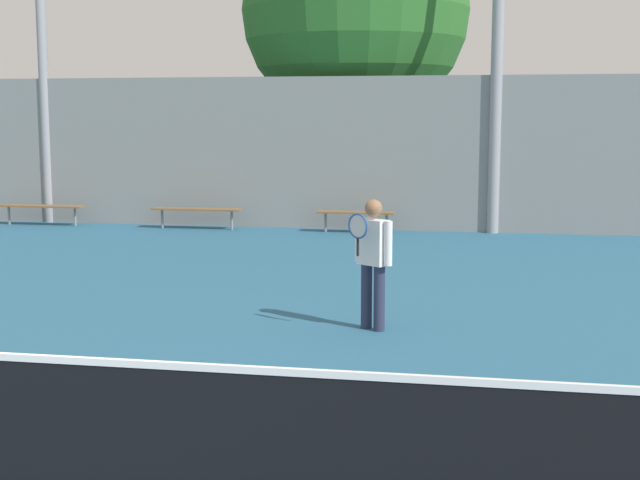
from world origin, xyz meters
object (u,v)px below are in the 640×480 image
(tree_green_broad, at_px, (355,11))
(tennis_net, at_px, (28,422))
(bench_courtside_far, at_px, (41,207))
(bench_adjacent_court, at_px, (197,210))
(tennis_player, at_px, (373,256))
(light_pole_far_right, at_px, (499,2))
(bench_courtside_near, at_px, (356,214))

(tree_green_broad, bearing_deg, tennis_net, -89.11)
(bench_courtside_far, bearing_deg, bench_adjacent_court, 0.00)
(tennis_player, height_order, bench_courtside_far, tennis_player)
(tennis_net, xyz_separation_m, light_pole_far_right, (3.30, 14.83, 4.60))
(bench_courtside_near, relative_size, light_pole_far_right, 0.20)
(light_pole_far_right, height_order, tree_green_broad, light_pole_far_right)
(tennis_net, height_order, tree_green_broad, tree_green_broad)
(tennis_player, height_order, bench_courtside_near, tennis_player)
(bench_adjacent_court, bearing_deg, light_pole_far_right, 4.74)
(tennis_net, height_order, bench_courtside_near, tennis_net)
(bench_courtside_far, relative_size, bench_adjacent_court, 1.01)
(tennis_net, bearing_deg, tennis_player, 71.18)
(light_pole_far_right, bearing_deg, bench_adjacent_court, -175.26)
(tennis_net, height_order, tennis_player, tennis_player)
(bench_adjacent_court, relative_size, tree_green_broad, 0.26)
(tennis_player, xyz_separation_m, light_pole_far_right, (1.52, 9.62, 4.18))
(tennis_net, xyz_separation_m, bench_courtside_far, (-7.43, 14.27, -0.07))
(tennis_net, bearing_deg, light_pole_far_right, 77.47)
(tennis_net, bearing_deg, bench_courtside_near, 88.98)
(tennis_player, distance_m, bench_courtside_near, 9.20)
(bench_courtside_far, height_order, light_pole_far_right, light_pole_far_right)
(bench_courtside_near, bearing_deg, tennis_net, -91.02)
(bench_courtside_near, height_order, tree_green_broad, tree_green_broad)
(bench_adjacent_court, distance_m, tree_green_broad, 6.72)
(bench_courtside_near, bearing_deg, tree_green_broad, 98.96)
(bench_courtside_near, bearing_deg, light_pole_far_right, 10.50)
(tennis_net, distance_m, light_pole_far_right, 15.87)
(bench_courtside_near, distance_m, bench_adjacent_court, 3.76)
(tennis_net, relative_size, bench_courtside_near, 6.06)
(tennis_player, xyz_separation_m, bench_courtside_far, (-9.20, 9.06, -0.48))
(bench_adjacent_court, bearing_deg, bench_courtside_far, 180.00)
(tennis_player, relative_size, light_pole_far_right, 0.19)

